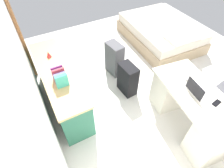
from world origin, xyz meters
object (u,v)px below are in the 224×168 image
object	(u,v)px
computer_mouse	(187,79)
laptop	(197,91)
credenza	(61,87)
suitcase_spare_grey	(114,59)
figurine_small	(48,54)
cell_phone_near_laptop	(217,103)
bed	(160,33)
desk	(192,110)
suitcase_black	(128,79)

from	to	relation	value
computer_mouse	laptop	bearing A→B (deg)	170.98
credenza	laptop	world-z (taller)	laptop
suitcase_spare_grey	figurine_small	size ratio (longest dim) A/B	6.16
credenza	cell_phone_near_laptop	xyz separation A→B (m)	(-1.60, -1.67, 0.36)
laptop	credenza	bearing A→B (deg)	49.43
bed	figurine_small	xyz separation A→B (m)	(-0.33, 2.70, 0.55)
desk	credenza	size ratio (longest dim) A/B	0.84
suitcase_spare_grey	bed	bearing A→B (deg)	-81.16
desk	suitcase_black	distance (m)	1.17
desk	laptop	size ratio (longest dim) A/B	4.50
computer_mouse	cell_phone_near_laptop	world-z (taller)	computer_mouse
desk	computer_mouse	bearing A→B (deg)	-12.96
laptop	computer_mouse	size ratio (longest dim) A/B	3.37
suitcase_spare_grey	computer_mouse	distance (m)	1.48
credenza	cell_phone_near_laptop	bearing A→B (deg)	-133.69
suitcase_spare_grey	figurine_small	xyz separation A→B (m)	(0.12, 1.17, 0.45)
bed	suitcase_black	bearing A→B (deg)	123.22
suitcase_black	cell_phone_near_laptop	size ratio (longest dim) A/B	4.44
credenza	bed	xyz separation A→B (m)	(0.71, -2.70, -0.13)
bed	cell_phone_near_laptop	distance (m)	2.57
desk	suitcase_spare_grey	xyz separation A→B (m)	(1.65, 0.41, -0.04)
desk	bed	bearing A→B (deg)	-28.09
desk	bed	xyz separation A→B (m)	(2.11, -1.12, -0.13)
suitcase_black	cell_phone_near_laptop	xyz separation A→B (m)	(-1.27, -0.55, 0.42)
desk	figurine_small	world-z (taller)	figurine_small
desk	laptop	bearing A→B (deg)	4.97
laptop	computer_mouse	distance (m)	0.27
credenza	cell_phone_near_laptop	size ratio (longest dim) A/B	13.24
credenza	laptop	xyz separation A→B (m)	(-1.34, -1.57, 0.40)
computer_mouse	figurine_small	xyz separation A→B (m)	(1.46, 1.64, 0.06)
laptop	cell_phone_near_laptop	bearing A→B (deg)	-157.75
suitcase_spare_grey	credenza	bearing A→B (deg)	94.39
desk	suitcase_black	xyz separation A→B (m)	(1.07, 0.45, -0.07)
computer_mouse	cell_phone_near_laptop	bearing A→B (deg)	-168.97
desk	cell_phone_near_laptop	bearing A→B (deg)	-153.17
cell_phone_near_laptop	figurine_small	world-z (taller)	figurine_small
suitcase_black	cell_phone_near_laptop	world-z (taller)	cell_phone_near_laptop
credenza	suitcase_black	distance (m)	1.17
suitcase_black	laptop	world-z (taller)	laptop
laptop	figurine_small	size ratio (longest dim) A/B	3.07
suitcase_spare_grey	laptop	size ratio (longest dim) A/B	2.01
desk	suitcase_black	size ratio (longest dim) A/B	2.51
laptop	cell_phone_near_laptop	distance (m)	0.28
suitcase_spare_grey	laptop	bearing A→B (deg)	-173.56
credenza	desk	bearing A→B (deg)	-131.69
credenza	bed	distance (m)	2.79
desk	figurine_small	size ratio (longest dim) A/B	13.79
suitcase_black	computer_mouse	xyz separation A→B (m)	(-0.76, -0.53, 0.43)
suitcase_spare_grey	cell_phone_near_laptop	size ratio (longest dim) A/B	4.98
suitcase_black	figurine_small	distance (m)	1.41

